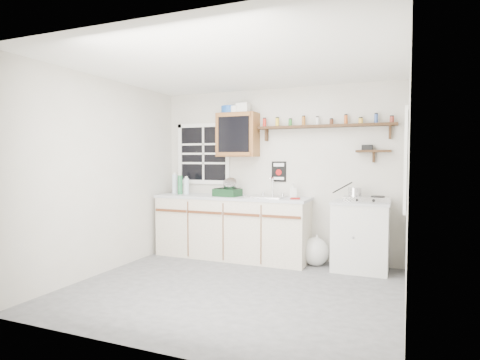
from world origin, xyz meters
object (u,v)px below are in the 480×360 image
Objects in this scene: upper_cabinet at (238,135)px; spice_shelf at (324,126)px; main_cabinet at (232,227)px; right_cabinet at (361,236)px; hotplate at (366,199)px; dish_rack at (228,190)px.

upper_cabinet is 1.28m from spice_shelf.
spice_shelf is at bearing 3.13° from upper_cabinet.
main_cabinet is at bearing -170.72° from spice_shelf.
right_cabinet is 0.50m from hotplate.
main_cabinet is at bearing 68.62° from dish_rack.
right_cabinet is 2.31× the size of dish_rack.
hotplate is at bearing -4.24° from upper_cabinet.
main_cabinet is 1.37m from upper_cabinet.
main_cabinet is 1.84m from right_cabinet.
right_cabinet is at bearing 158.33° from hotplate.
dish_rack is 1.93m from hotplate.
dish_rack is (-0.03, -0.06, 0.55)m from main_cabinet.
hotplate is at bearing -19.20° from spice_shelf.
spice_shelf is 3.22× the size of hotplate.
spice_shelf is 4.84× the size of dish_rack.
spice_shelf reaches higher than right_cabinet.
hotplate reaches higher than main_cabinet.
dish_rack reaches higher than main_cabinet.
upper_cabinet is 2.07m from hotplate.
upper_cabinet is at bearing 170.94° from hotplate.
dish_rack is at bearing -118.52° from main_cabinet.
spice_shelf is at bearing 18.50° from dish_rack.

